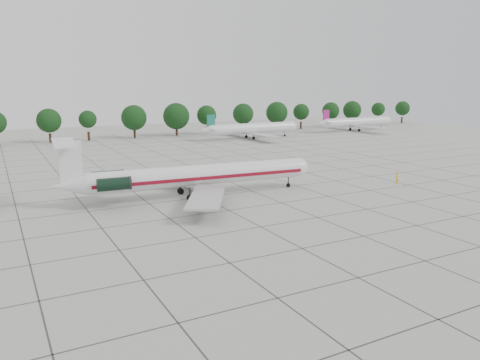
{
  "coord_description": "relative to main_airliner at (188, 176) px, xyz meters",
  "views": [
    {
      "loc": [
        -26.01,
        -51.6,
        15.97
      ],
      "look_at": [
        2.31,
        1.32,
        3.5
      ],
      "focal_mm": 35.0,
      "sensor_mm": 36.0,
      "label": 1
    }
  ],
  "objects": [
    {
      "name": "tree_line",
      "position": [
        -9.83,
        75.99,
        2.86
      ],
      "size": [
        249.86,
        8.44,
        10.22
      ],
      "color": "#332114",
      "rests_on": "ground"
    },
    {
      "name": "main_airliner",
      "position": [
        0.0,
        0.0,
        0.0
      ],
      "size": [
        37.64,
        29.51,
        8.83
      ],
      "rotation": [
        0.0,
        0.0,
        -0.08
      ],
      "color": "silver",
      "rests_on": "ground"
    },
    {
      "name": "ground_crew",
      "position": [
        33.09,
        -7.39,
        -2.13
      ],
      "size": [
        0.85,
        0.71,
        1.98
      ],
      "primitive_type": "imported",
      "rotation": [
        0.0,
        0.0,
        3.53
      ],
      "color": "yellow",
      "rests_on": "ground"
    },
    {
      "name": "apron_joints",
      "position": [
        1.86,
        5.99,
        -3.11
      ],
      "size": [
        170.0,
        170.0,
        0.02
      ],
      "primitive_type": "cube",
      "color": "#383838",
      "rests_on": "ground"
    },
    {
      "name": "bg_airliner_e",
      "position": [
        86.24,
        61.35,
        -0.21
      ],
      "size": [
        28.24,
        27.2,
        7.4
      ],
      "color": "silver",
      "rests_on": "ground"
    },
    {
      "name": "ground",
      "position": [
        1.86,
        -9.01,
        -3.12
      ],
      "size": [
        260.0,
        260.0,
        0.0
      ],
      "primitive_type": "plane",
      "color": "#ADADA5",
      "rests_on": "ground"
    },
    {
      "name": "bg_airliner_d",
      "position": [
        43.6,
        58.33,
        -0.21
      ],
      "size": [
        28.24,
        27.2,
        7.4
      ],
      "color": "silver",
      "rests_on": "ground"
    }
  ]
}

